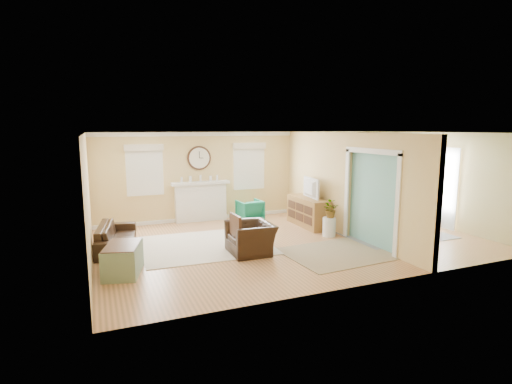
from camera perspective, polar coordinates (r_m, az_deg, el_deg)
floor at (r=9.84m, az=5.02°, el=-6.90°), size 9.00×9.00×0.00m
wall_back at (r=12.28m, az=-1.31°, el=2.52°), size 9.00×0.02×2.60m
wall_front at (r=7.07m, az=16.35°, el=-2.71°), size 9.00×0.02×2.60m
wall_left at (r=8.51m, az=-22.89°, el=-1.11°), size 0.02×6.00×2.60m
wall_right at (r=12.28m, az=24.13°, el=1.73°), size 0.02×6.00×2.60m
ceiling at (r=9.46m, az=5.24°, el=8.43°), size 9.00×6.00×0.02m
partition at (r=10.56m, az=11.73°, el=1.57°), size 0.17×6.00×2.60m
fireplace at (r=11.82m, az=-7.90°, el=-1.26°), size 1.70×0.30×1.17m
wall_clock at (r=11.75m, az=-8.14°, el=4.83°), size 0.70×0.07×0.70m
window_left at (r=11.47m, az=-15.64°, el=3.53°), size 1.05×0.13×1.42m
window_right at (r=12.22m, az=-1.02°, el=4.18°), size 1.05×0.13×1.42m
french_doors at (r=12.27m, az=23.93°, el=0.80°), size 0.06×1.70×2.20m
pendant at (r=11.17m, az=19.07°, el=6.02°), size 0.30×0.30×0.55m
rug_cream at (r=9.46m, az=-7.24°, el=-7.54°), size 2.99×2.61×0.02m
rug_jute at (r=8.98m, az=11.54°, el=-8.57°), size 2.34×1.96×0.01m
rug_grey at (r=11.43m, az=16.74°, el=-4.95°), size 2.62×3.28×0.01m
sofa at (r=9.61m, az=-19.29°, el=-6.01°), size 1.03×2.03×0.57m
eames_chair at (r=8.76m, az=-0.78°, el=-6.58°), size 0.93×1.05×0.67m
green_chair at (r=11.75m, az=-0.88°, el=-2.65°), size 0.72×0.73×0.62m
trunk at (r=7.95m, az=-18.47°, el=-9.11°), size 0.84×1.11×0.57m
credenza at (r=11.23m, az=7.43°, el=-2.83°), size 0.53×1.57×0.80m
tv at (r=11.10m, az=7.42°, el=0.59°), size 0.23×0.98×0.56m
garden_stool at (r=10.28m, az=10.41°, el=-4.92°), size 0.33×0.33×0.48m
potted_plant at (r=10.18m, az=10.48°, el=-2.42°), size 0.43×0.46×0.44m
dining_table at (r=11.36m, az=16.82°, el=-3.41°), size 1.17×1.91×0.64m
dining_chair_n at (r=12.26m, az=13.56°, el=-1.40°), size 0.44×0.44×0.90m
dining_chair_s at (r=10.54m, az=21.15°, el=-3.56°), size 0.46×0.46×0.87m
dining_chair_w at (r=10.96m, az=14.14°, el=-2.62°), size 0.41×0.41×0.91m
dining_chair_e at (r=11.74m, az=19.87°, el=-2.08°), size 0.50×0.50×0.92m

